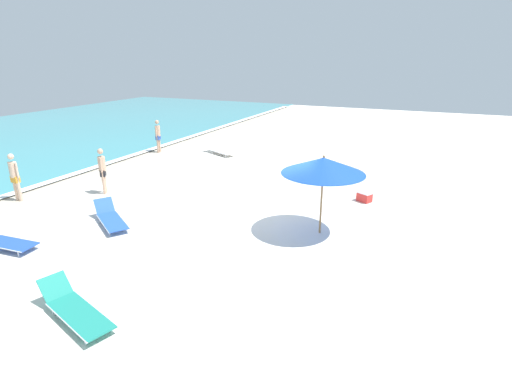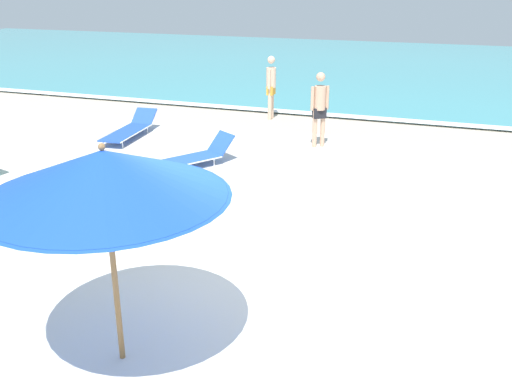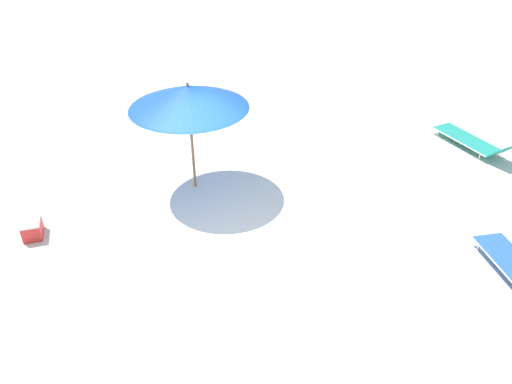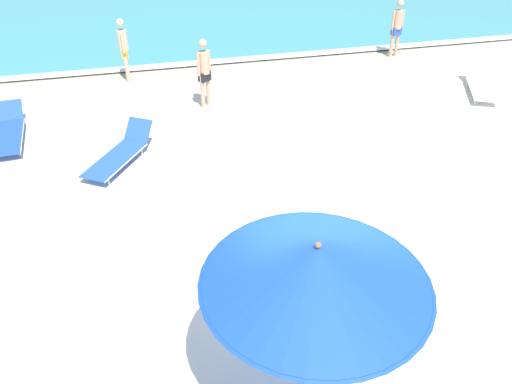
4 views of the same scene
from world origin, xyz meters
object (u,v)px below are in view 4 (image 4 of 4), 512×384
beach_umbrella (316,266)px  beachgoer_shoreline_child (397,25)px  beachgoer_wading_adult (204,69)px  sun_lounger_under_umbrella (481,85)px  sun_lounger_near_water_left (120,153)px  beachgoer_strolling_adult (124,47)px  sun_lounger_near_water_right (8,131)px

beach_umbrella → beachgoer_shoreline_child: 12.81m
beachgoer_wading_adult → sun_lounger_under_umbrella: bearing=137.7°
sun_lounger_near_water_left → beachgoer_strolling_adult: bearing=119.7°
beachgoer_strolling_adult → sun_lounger_near_water_left: bearing=176.0°
sun_lounger_near_water_right → beachgoer_shoreline_child: bearing=10.6°
sun_lounger_near_water_right → beachgoer_wading_adult: beachgoer_wading_adult is taller
beachgoer_wading_adult → beachgoer_shoreline_child: (6.48, 2.39, 0.00)m
beachgoer_shoreline_child → beachgoer_strolling_adult: 8.41m
sun_lounger_under_umbrella → beachgoer_strolling_adult: 9.96m
beach_umbrella → beachgoer_wading_adult: beach_umbrella is taller
beachgoer_wading_adult → beachgoer_shoreline_child: same height
beach_umbrella → beachgoer_strolling_adult: size_ratio=1.37×
sun_lounger_near_water_right → beachgoer_strolling_adult: (2.77, 3.01, 0.79)m
sun_lounger_under_umbrella → sun_lounger_near_water_left: 9.81m
beach_umbrella → beachgoer_shoreline_child: size_ratio=1.37×
sun_lounger_near_water_left → beachgoer_wading_adult: bearing=80.3°
beachgoer_wading_adult → beachgoer_strolling_adult: (-1.93, 2.28, 0.00)m
beachgoer_shoreline_child → sun_lounger_near_water_left: bearing=17.6°
sun_lounger_under_umbrella → beachgoer_wading_adult: beachgoer_wading_adult is taller
sun_lounger_near_water_right → beachgoer_shoreline_child: 11.63m
beachgoer_strolling_adult → sun_lounger_under_umbrella: bearing=-109.1°
sun_lounger_near_water_left → beach_umbrella: bearing=-38.0°
sun_lounger_near_water_right → beachgoer_wading_adult: 4.81m
beach_umbrella → sun_lounger_near_water_left: size_ratio=1.20×
beach_umbrella → beachgoer_strolling_adult: beach_umbrella is taller
sun_lounger_under_umbrella → beachgoer_strolling_adult: size_ratio=1.17×
sun_lounger_under_umbrella → sun_lounger_near_water_right: size_ratio=0.90×
beach_umbrella → beachgoer_wading_adult: 8.62m
sun_lounger_under_umbrella → sun_lounger_near_water_left: sun_lounger_near_water_left is taller
sun_lounger_near_water_right → beachgoer_wading_adult: bearing=3.9°
sun_lounger_under_umbrella → beachgoer_shoreline_child: beachgoer_shoreline_child is taller
beachgoer_wading_adult → beachgoer_shoreline_child: size_ratio=1.00×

